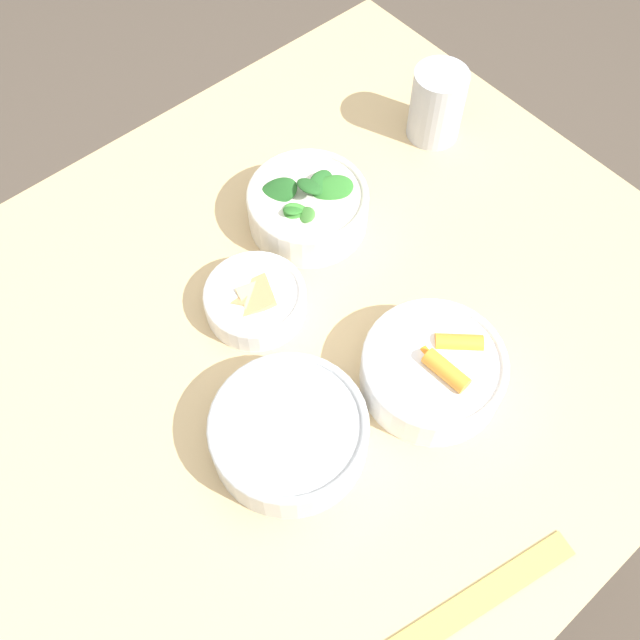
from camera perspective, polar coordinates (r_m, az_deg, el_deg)
ground_plane at (r=1.57m, az=-0.97°, el=-14.44°), size 10.00×10.00×0.00m
dining_table at (r=1.00m, az=-1.48°, el=-4.59°), size 1.03×0.87×0.73m
bowl_carrots at (r=0.84m, az=9.06°, el=-3.91°), size 0.17×0.17×0.07m
bowl_greens at (r=0.97m, az=-1.00°, el=9.11°), size 0.16×0.16×0.08m
bowl_beans_hotdog at (r=0.81m, az=-2.48°, el=-9.03°), size 0.18×0.18×0.06m
bowl_cookies at (r=0.90m, az=-5.21°, el=1.67°), size 0.13×0.13×0.04m
ruler at (r=0.79m, az=10.87°, el=-22.10°), size 0.29×0.08×0.00m
cup at (r=1.08m, az=9.33°, el=16.65°), size 0.08×0.08×0.11m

